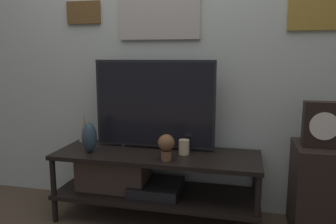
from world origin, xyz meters
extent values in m
cube|color=beige|center=(0.00, 0.59, 1.35)|extent=(6.40, 0.06, 2.70)
cube|color=#B2ADA3|center=(-0.04, 0.55, 1.57)|extent=(0.62, 0.02, 0.51)
cube|color=#B2BCC6|center=(-0.04, 0.54, 1.57)|extent=(0.59, 0.01, 0.48)
cube|color=brown|center=(-0.66, 0.55, 1.53)|extent=(0.28, 0.02, 0.17)
cube|color=#BCB299|center=(-0.66, 0.54, 1.53)|extent=(0.25, 0.01, 0.14)
cube|color=olive|center=(1.06, 0.55, 1.50)|extent=(0.37, 0.02, 0.28)
cube|color=beige|center=(1.06, 0.54, 1.50)|extent=(0.34, 0.01, 0.24)
cube|color=black|center=(0.00, 0.29, 0.49)|extent=(1.47, 0.50, 0.03)
cube|color=black|center=(0.00, 0.29, 0.19)|extent=(1.47, 0.50, 0.03)
cylinder|color=black|center=(-0.71, 0.07, 0.25)|extent=(0.04, 0.04, 0.50)
cylinder|color=black|center=(0.71, 0.07, 0.25)|extent=(0.04, 0.04, 0.50)
cylinder|color=black|center=(-0.71, 0.51, 0.25)|extent=(0.04, 0.04, 0.50)
cylinder|color=black|center=(0.71, 0.51, 0.25)|extent=(0.04, 0.04, 0.50)
cube|color=black|center=(0.00, 0.29, 0.24)|extent=(0.36, 0.35, 0.07)
cube|color=#47382D|center=(-0.33, 0.29, 0.32)|extent=(0.52, 0.28, 0.22)
cylinder|color=black|center=(-0.29, 0.41, 0.51)|extent=(0.05, 0.05, 0.02)
cylinder|color=black|center=(0.20, 0.41, 0.51)|extent=(0.05, 0.05, 0.02)
cube|color=black|center=(-0.04, 0.41, 0.84)|extent=(0.90, 0.04, 0.64)
cube|color=black|center=(-0.04, 0.39, 0.84)|extent=(0.87, 0.01, 0.61)
cone|color=tan|center=(-0.67, 0.48, 0.62)|extent=(0.09, 0.09, 0.24)
ellipsoid|color=#2D4251|center=(-0.48, 0.20, 0.61)|extent=(0.11, 0.11, 0.22)
cylinder|color=beige|center=(0.20, 0.31, 0.55)|extent=(0.08, 0.08, 0.11)
cylinder|color=brown|center=(0.11, 0.15, 0.53)|extent=(0.07, 0.07, 0.06)
sphere|color=brown|center=(0.11, 0.15, 0.62)|extent=(0.11, 0.11, 0.11)
cube|color=black|center=(1.15, 0.34, 0.31)|extent=(0.42, 0.41, 0.61)
cube|color=black|center=(1.10, 0.31, 0.76)|extent=(0.24, 0.10, 0.29)
cylinder|color=white|center=(1.10, 0.26, 0.76)|extent=(0.18, 0.01, 0.18)
camera|label=1|loc=(0.60, -1.91, 1.19)|focal=35.00mm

